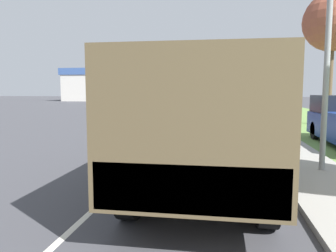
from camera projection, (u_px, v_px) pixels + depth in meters
ground_plane at (201, 110)px, 36.37m from camera, size 180.00×180.00×0.00m
lane_centre_stripe at (201, 110)px, 36.37m from camera, size 0.12×120.00×0.00m
sidewalk_right at (243, 110)px, 35.64m from camera, size 1.80×120.00×0.12m
grass_strip_right at (285, 111)px, 34.94m from camera, size 7.00×120.00×0.02m
military_truck at (205, 114)px, 7.48m from camera, size 2.47×7.60×2.70m
car_nearest_ahead at (209, 117)px, 18.28m from camera, size 1.80×4.68×1.51m
car_second_ahead at (214, 107)px, 28.18m from camera, size 1.83×4.79×1.70m
car_third_ahead at (215, 104)px, 36.96m from camera, size 1.80×4.40×1.36m
lamp_post at (319, 21)px, 7.94m from camera, size 1.69×0.24×6.06m
tree_mid_right at (333, 22)px, 19.59m from camera, size 3.51×3.51×7.97m
building_distant at (109, 85)px, 70.11m from camera, size 18.41×8.99×6.80m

